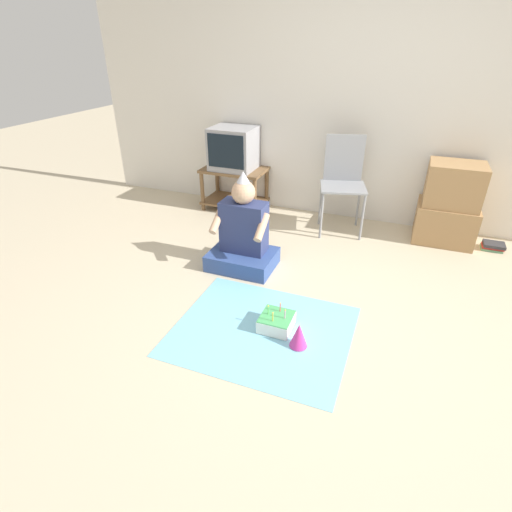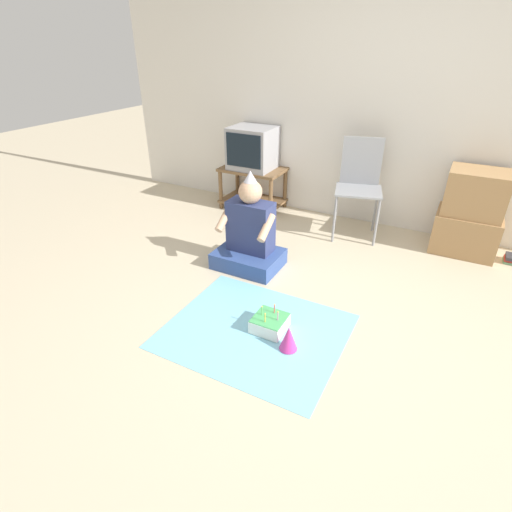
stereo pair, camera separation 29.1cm
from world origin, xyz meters
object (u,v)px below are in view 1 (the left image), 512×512
Objects in this scene: folding_chair at (343,177)px; party_hat_blue at (299,335)px; cardboard_box_stack at (449,205)px; person_seated at (243,237)px; birthday_cake at (276,322)px; tv at (234,148)px; book_pile at (493,246)px.

folding_chair is 5.50× the size of party_hat_blue.
person_seated is (-1.61, -1.16, -0.09)m from cardboard_box_stack.
person_seated is at bearing 127.38° from birthday_cake.
tv is 1.24m from folding_chair.
birthday_cake is (1.15, -1.90, -0.63)m from tv.
person_seated is at bearing -63.04° from tv.
cardboard_box_stack is 0.91× the size of person_seated.
birthday_cake is at bearing -129.77° from book_pile.
cardboard_box_stack is at bearing 60.24° from birthday_cake.
tv is 2.49m from party_hat_blue.
party_hat_blue is at bearing -56.47° from tv.
person_seated is 4.92× the size of party_hat_blue.
tv is 2.39× the size of book_pile.
cardboard_box_stack is (2.22, -0.03, -0.33)m from tv.
book_pile is 0.90× the size of birthday_cake.
cardboard_box_stack is 0.56m from book_pile.
tv is 2.15× the size of birthday_cake.
party_hat_blue is (1.34, -2.02, -0.60)m from tv.
folding_chair is 4.80× the size of book_pile.
cardboard_box_stack is at bearing 5.50° from folding_chair.
folding_chair is (1.22, -0.12, -0.14)m from tv.
book_pile is 2.35m from party_hat_blue.
folding_chair is at bearing -5.69° from tv.
party_hat_blue is (0.19, -0.12, 0.04)m from birthday_cake.
cardboard_box_stack is 3.52× the size of birthday_cake.
folding_chair is at bearing 93.50° from party_hat_blue.
cardboard_box_stack reaches higher than party_hat_blue.
person_seated is at bearing -151.61° from book_pile.
tv is at bearing 121.14° from birthday_cake.
tv reaches higher than person_seated.
person_seated is (-0.62, -1.07, -0.27)m from folding_chair.
folding_chair is at bearing -178.13° from book_pile.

